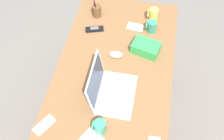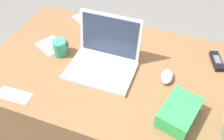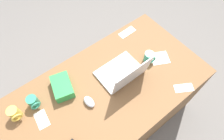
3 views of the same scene
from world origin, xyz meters
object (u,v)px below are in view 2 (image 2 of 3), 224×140
Objects in this scene: computer_mouse at (167,77)px; coffee_mug_spare at (60,48)px; laptop at (104,59)px; snack_bag at (179,113)px; cordless_phone at (217,61)px.

coffee_mug_spare is (-0.58, -0.01, 0.02)m from computer_mouse.
coffee_mug_spare is (-0.26, 0.01, -0.01)m from laptop.
laptop reaches higher than coffee_mug_spare.
laptop is 0.46m from snack_bag.
snack_bag is at bearing -107.86° from cordless_phone.
laptop is 0.60m from cordless_phone.
computer_mouse is 1.13× the size of coffee_mug_spare.
coffee_mug_spare is at bearing 176.96° from computer_mouse.
cordless_phone is at bearing 39.24° from computer_mouse.
computer_mouse is 0.23m from snack_bag.
coffee_mug_spare is at bearing 177.38° from laptop.
coffee_mug_spare is 0.70m from snack_bag.
computer_mouse is at bearing 113.53° from snack_bag.
computer_mouse is 0.51× the size of snack_bag.
laptop is at bearing -157.26° from cordless_phone.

